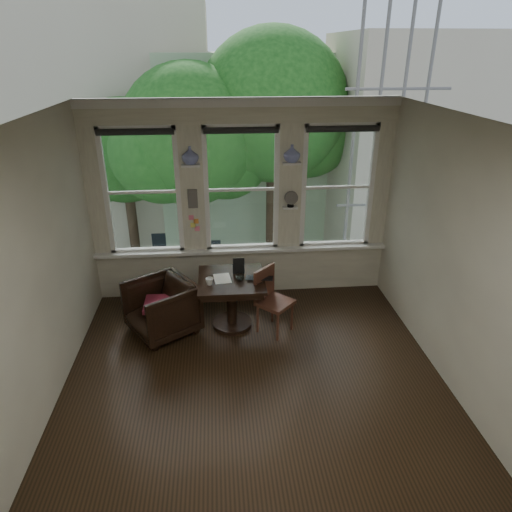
{
  "coord_description": "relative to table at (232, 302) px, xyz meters",
  "views": [
    {
      "loc": [
        -0.37,
        -4.33,
        3.62
      ],
      "look_at": [
        0.1,
        0.9,
        1.22
      ],
      "focal_mm": 32.0,
      "sensor_mm": 36.0,
      "label": 1
    }
  ],
  "objects": [
    {
      "name": "ground",
      "position": [
        0.22,
        -1.21,
        -0.38
      ],
      "size": [
        4.5,
        4.5,
        0.0
      ],
      "primitive_type": "plane",
      "color": "black",
      "rests_on": "ground"
    },
    {
      "name": "ceiling",
      "position": [
        0.22,
        -1.21,
        2.62
      ],
      "size": [
        4.5,
        4.5,
        0.0
      ],
      "primitive_type": "plane",
      "rotation": [
        3.14,
        0.0,
        0.0
      ],
      "color": "silver",
      "rests_on": "ground"
    },
    {
      "name": "wall_back",
      "position": [
        0.22,
        1.04,
        1.12
      ],
      "size": [
        4.5,
        0.0,
        4.5
      ],
      "primitive_type": "plane",
      "rotation": [
        1.57,
        0.0,
        0.0
      ],
      "color": "beige",
      "rests_on": "ground"
    },
    {
      "name": "wall_front",
      "position": [
        0.22,
        -3.46,
        1.12
      ],
      "size": [
        4.5,
        0.0,
        4.5
      ],
      "primitive_type": "plane",
      "rotation": [
        -1.57,
        0.0,
        0.0
      ],
      "color": "beige",
      "rests_on": "ground"
    },
    {
      "name": "wall_left",
      "position": [
        -2.03,
        -1.21,
        1.12
      ],
      "size": [
        0.0,
        4.5,
        4.5
      ],
      "primitive_type": "plane",
      "rotation": [
        1.57,
        0.0,
        1.57
      ],
      "color": "beige",
      "rests_on": "ground"
    },
    {
      "name": "wall_right",
      "position": [
        2.47,
        -1.21,
        1.12
      ],
      "size": [
        0.0,
        4.5,
        4.5
      ],
      "primitive_type": "plane",
      "rotation": [
        1.57,
        0.0,
        -1.57
      ],
      "color": "beige",
      "rests_on": "ground"
    },
    {
      "name": "window_left",
      "position": [
        -1.23,
        1.04,
        1.32
      ],
      "size": [
        1.1,
        0.12,
        1.9
      ],
      "primitive_type": null,
      "color": "white",
      "rests_on": "ground"
    },
    {
      "name": "window_center",
      "position": [
        0.22,
        1.04,
        1.32
      ],
      "size": [
        1.1,
        0.12,
        1.9
      ],
      "primitive_type": null,
      "color": "white",
      "rests_on": "ground"
    },
    {
      "name": "window_right",
      "position": [
        1.67,
        1.04,
        1.32
      ],
      "size": [
        1.1,
        0.12,
        1.9
      ],
      "primitive_type": null,
      "color": "white",
      "rests_on": "ground"
    },
    {
      "name": "shelf_left",
      "position": [
        -0.51,
        0.94,
        1.73
      ],
      "size": [
        0.26,
        0.16,
        0.03
      ],
      "primitive_type": "cube",
      "color": "white",
      "rests_on": "ground"
    },
    {
      "name": "shelf_right",
      "position": [
        0.94,
        0.94,
        1.73
      ],
      "size": [
        0.26,
        0.16,
        0.03
      ],
      "primitive_type": "cube",
      "color": "white",
      "rests_on": "ground"
    },
    {
      "name": "intercom",
      "position": [
        -0.51,
        0.97,
        1.23
      ],
      "size": [
        0.14,
        0.06,
        0.28
      ],
      "primitive_type": "cube",
      "color": "#59544F",
      "rests_on": "ground"
    },
    {
      "name": "sticky_notes",
      "position": [
        -0.51,
        0.97,
        0.88
      ],
      "size": [
        0.16,
        0.01,
        0.24
      ],
      "primitive_type": null,
      "color": "pink",
      "rests_on": "ground"
    },
    {
      "name": "desk_fan",
      "position": [
        0.94,
        0.92,
        1.16
      ],
      "size": [
        0.2,
        0.2,
        0.24
      ],
      "primitive_type": null,
      "color": "#59544F",
      "rests_on": "ground"
    },
    {
      "name": "vase_left",
      "position": [
        -0.51,
        0.94,
        1.86
      ],
      "size": [
        0.24,
        0.24,
        0.25
      ],
      "primitive_type": "imported",
      "color": "silver",
      "rests_on": "shelf_left"
    },
    {
      "name": "vase_right",
      "position": [
        0.94,
        0.94,
        1.86
      ],
      "size": [
        0.24,
        0.24,
        0.25
      ],
      "primitive_type": "imported",
      "color": "silver",
      "rests_on": "shelf_right"
    },
    {
      "name": "table",
      "position": [
        0.0,
        0.0,
        0.0
      ],
      "size": [
        0.9,
        0.9,
        0.75
      ],
      "primitive_type": null,
      "color": "black",
      "rests_on": "ground"
    },
    {
      "name": "armchair_left",
      "position": [
        -0.96,
        -0.08,
        0.01
      ],
      "size": [
        1.15,
        1.14,
        0.76
      ],
      "primitive_type": "imported",
      "rotation": [
        0.0,
        0.0,
        -0.99
      ],
      "color": "black",
      "rests_on": "ground"
    },
    {
      "name": "cushion_red",
      "position": [
        -0.96,
        -0.08,
        0.08
      ],
      "size": [
        0.45,
        0.45,
        0.06
      ],
      "primitive_type": "cube",
      "color": "maroon",
      "rests_on": "armchair_left"
    },
    {
      "name": "side_chair_right",
      "position": [
        0.59,
        -0.19,
        0.09
      ],
      "size": [
        0.59,
        0.59,
        0.92
      ],
      "primitive_type": null,
      "rotation": [
        0.0,
        0.0,
        0.81
      ],
      "color": "#49271A",
      "rests_on": "ground"
    },
    {
      "name": "laptop",
      "position": [
        0.37,
        -0.12,
        0.39
      ],
      "size": [
        0.4,
        0.3,
        0.03
      ],
      "primitive_type": "imported",
      "rotation": [
        0.0,
        0.0,
        -0.18
      ],
      "color": "black",
      "rests_on": "table"
    },
    {
      "name": "mug",
      "position": [
        -0.29,
        -0.15,
        0.42
      ],
      "size": [
        0.13,
        0.13,
        0.1
      ],
      "primitive_type": "imported",
      "rotation": [
        0.0,
        0.0,
        0.24
      ],
      "color": "white",
      "rests_on": "table"
    },
    {
      "name": "drinking_glass",
      "position": [
        0.11,
        -0.07,
        0.42
      ],
      "size": [
        0.14,
        0.14,
        0.09
      ],
      "primitive_type": "imported",
      "rotation": [
        0.0,
        0.0,
        -0.22
      ],
      "color": "white",
      "rests_on": "table"
    },
    {
      "name": "tablet",
      "position": [
        0.11,
        0.16,
        0.48
      ],
      "size": [
        0.16,
        0.09,
        0.22
      ],
      "primitive_type": "cube",
      "rotation": [
        -0.26,
        0.0,
        -0.06
      ],
      "color": "black",
      "rests_on": "table"
    },
    {
      "name": "papers",
      "position": [
        -0.12,
        0.01,
        0.38
      ],
      "size": [
        0.25,
        0.32,
        0.0
      ],
      "primitive_type": "cube",
      "rotation": [
        0.0,
        0.0,
        0.12
      ],
      "color": "silver",
      "rests_on": "table"
    }
  ]
}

